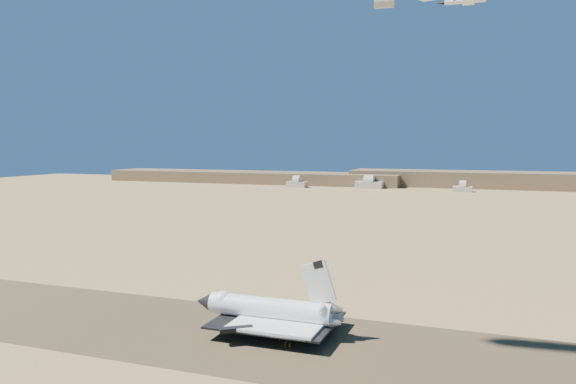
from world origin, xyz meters
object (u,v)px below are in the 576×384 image
(crew_a, at_px, (279,338))
(chase_jet_d, at_px, (464,1))
(crew_b, at_px, (290,346))
(shuttle, at_px, (269,311))
(crew_c, at_px, (285,345))

(crew_a, bearing_deg, chase_jet_d, -51.28)
(crew_a, xyz_separation_m, crew_b, (4.32, -4.11, -0.01))
(shuttle, height_order, crew_c, shuttle)
(crew_c, bearing_deg, chase_jet_d, -57.80)
(crew_a, xyz_separation_m, chase_jet_d, (39.97, 53.84, 93.19))
(shuttle, relative_size, chase_jet_d, 2.77)
(crew_c, distance_m, chase_jet_d, 115.68)
(crew_a, height_order, chase_jet_d, chase_jet_d)
(crew_b, distance_m, chase_jet_d, 115.39)
(shuttle, height_order, chase_jet_d, chase_jet_d)
(crew_a, distance_m, chase_jet_d, 114.81)
(crew_a, bearing_deg, crew_c, -157.49)
(chase_jet_d, bearing_deg, crew_a, -127.44)
(shuttle, height_order, crew_b, shuttle)
(crew_b, bearing_deg, chase_jet_d, -78.30)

